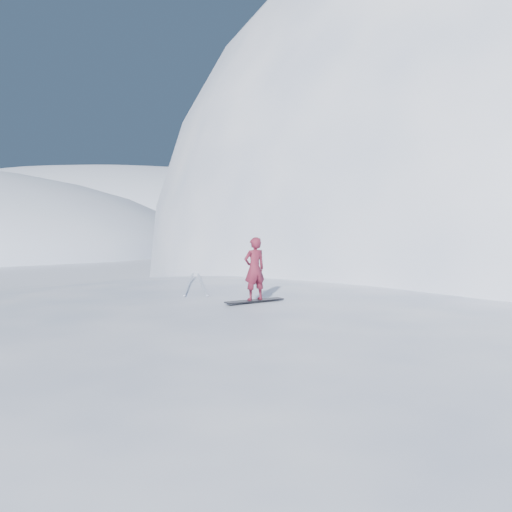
# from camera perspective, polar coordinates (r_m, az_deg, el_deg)

# --- Properties ---
(ground) EXTENTS (400.00, 400.00, 0.00)m
(ground) POSITION_cam_1_polar(r_m,az_deg,el_deg) (13.06, -2.59, -15.96)
(ground) COLOR white
(ground) RESTS_ON ground
(near_ridge) EXTENTS (36.00, 28.00, 4.80)m
(near_ridge) POSITION_cam_1_polar(r_m,az_deg,el_deg) (15.88, 2.02, -12.34)
(near_ridge) COLOR white
(near_ridge) RESTS_ON ground
(peak_shoulder) EXTENTS (28.00, 24.00, 18.00)m
(peak_shoulder) POSITION_cam_1_polar(r_m,az_deg,el_deg) (33.76, 17.61, -3.87)
(peak_shoulder) COLOR white
(peak_shoulder) RESTS_ON ground
(far_ridge_c) EXTENTS (140.00, 90.00, 36.00)m
(far_ridge_c) POSITION_cam_1_polar(r_m,az_deg,el_deg) (129.03, -16.37, 1.72)
(far_ridge_c) COLOR white
(far_ridge_c) RESTS_ON ground
(wind_bumps) EXTENTS (16.00, 14.40, 1.00)m
(wind_bumps) POSITION_cam_1_polar(r_m,az_deg,el_deg) (15.12, -4.07, -13.19)
(wind_bumps) COLOR white
(wind_bumps) RESTS_ON ground
(snowboard) EXTENTS (1.54, 1.11, 0.03)m
(snowboard) POSITION_cam_1_polar(r_m,az_deg,el_deg) (12.93, -0.17, -5.11)
(snowboard) COLOR black
(snowboard) RESTS_ON near_ridge
(snowboarder) EXTENTS (0.71, 0.64, 1.62)m
(snowboarder) POSITION_cam_1_polar(r_m,az_deg,el_deg) (12.82, -0.17, -1.47)
(snowboarder) COLOR maroon
(snowboarder) RESTS_ON snowboard
(board_tracks) EXTENTS (1.45, 5.96, 0.04)m
(board_tracks) POSITION_cam_1_polar(r_m,az_deg,el_deg) (16.90, -6.92, -3.00)
(board_tracks) COLOR silver
(board_tracks) RESTS_ON ground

